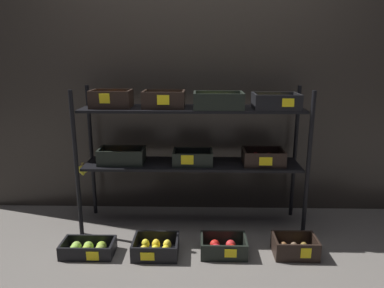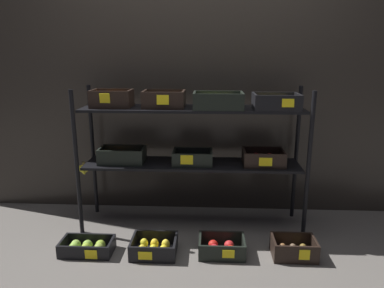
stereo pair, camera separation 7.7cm
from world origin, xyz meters
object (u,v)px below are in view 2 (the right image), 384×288
(crate_ground_lemon, at_px, (154,247))
(crate_ground_kiwi, at_px, (294,250))
(display_rack, at_px, (192,132))
(crate_ground_apple_red, at_px, (222,248))
(crate_ground_apple_green, at_px, (87,247))

(crate_ground_lemon, relative_size, crate_ground_kiwi, 1.06)
(display_rack, height_order, crate_ground_kiwi, display_rack)
(crate_ground_lemon, bearing_deg, crate_ground_apple_red, 2.47)
(crate_ground_lemon, distance_m, crate_ground_apple_red, 0.48)
(crate_ground_kiwi, bearing_deg, crate_ground_lemon, -179.21)
(crate_ground_apple_red, xyz_separation_m, crate_ground_kiwi, (0.51, -0.01, 0.00))
(display_rack, relative_size, crate_ground_lemon, 5.81)
(display_rack, distance_m, crate_ground_apple_red, 0.90)
(crate_ground_lemon, distance_m, crate_ground_kiwi, 0.99)
(crate_ground_kiwi, bearing_deg, display_rack, 148.84)
(crate_ground_apple_red, height_order, crate_ground_kiwi, crate_ground_kiwi)
(crate_ground_lemon, relative_size, crate_ground_apple_red, 0.98)
(display_rack, distance_m, crate_ground_lemon, 0.91)
(crate_ground_apple_green, height_order, crate_ground_kiwi, crate_ground_kiwi)
(crate_ground_apple_green, distance_m, crate_ground_lemon, 0.48)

